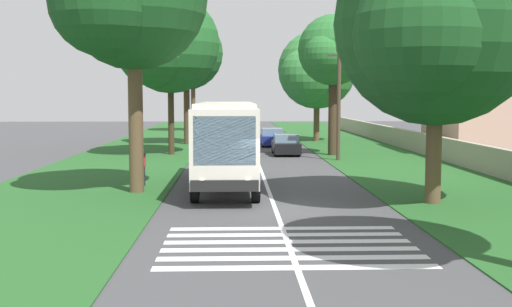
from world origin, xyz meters
TOP-DOWN VIEW (x-y plane):
  - ground at (0.00, 0.00)m, footprint 160.00×160.00m
  - grass_verge_left at (15.00, 8.20)m, footprint 120.00×8.00m
  - grass_verge_right at (15.00, -8.20)m, footprint 120.00×8.00m
  - centre_line at (15.00, 0.00)m, footprint 110.00×0.16m
  - coach_bus at (5.15, 1.80)m, footprint 11.16×2.62m
  - zebra_crossing at (-5.90, 0.00)m, footprint 4.95×6.80m
  - trailing_car_0 at (21.14, -2.09)m, footprint 4.30×1.78m
  - trailing_car_1 at (28.98, -1.59)m, footprint 4.30×1.78m
  - trailing_minibus_0 at (39.99, 2.04)m, footprint 6.00×2.14m
  - roadside_tree_left_0 at (21.35, 5.96)m, footprint 8.53×6.71m
  - roadside_tree_left_1 at (3.82, 5.70)m, footprint 7.51×6.03m
  - roadside_tree_left_2 at (50.71, 6.28)m, footprint 6.35×5.10m
  - roadside_tree_left_3 at (30.99, 5.49)m, footprint 7.05×6.04m
  - roadside_tree_right_1 at (20.55, -5.10)m, footprint 5.50×4.76m
  - roadside_tree_right_2 at (0.72, -5.76)m, footprint 8.84×7.53m
  - roadside_tree_right_3 at (34.11, -5.65)m, footprint 8.60×6.88m
  - utility_pole at (16.89, -5.03)m, footprint 0.24×1.40m
  - roadside_wall at (20.00, -11.60)m, footprint 70.00×0.40m
  - roadside_building at (22.34, -16.70)m, footprint 8.97×7.90m
  - pedestrian at (5.67, 5.56)m, footprint 0.34×0.34m

SIDE VIEW (x-z plane):
  - ground at x=0.00m, z-range 0.00..0.00m
  - zebra_crossing at x=-5.90m, z-range 0.00..0.01m
  - centre_line at x=15.00m, z-range 0.00..0.01m
  - grass_verge_left at x=15.00m, z-range 0.00..0.04m
  - grass_verge_right at x=15.00m, z-range 0.00..0.04m
  - trailing_car_0 at x=21.14m, z-range -0.05..1.38m
  - trailing_car_1 at x=28.98m, z-range -0.05..1.38m
  - roadside_wall at x=20.00m, z-range 0.04..1.46m
  - pedestrian at x=5.67m, z-range 0.06..1.75m
  - trailing_minibus_0 at x=39.99m, z-range 0.28..2.81m
  - coach_bus at x=5.15m, z-range 0.28..4.01m
  - roadside_building at x=22.34m, z-range 0.04..6.10m
  - utility_pole at x=16.89m, z-range 0.18..7.25m
  - roadside_tree_right_3 at x=34.11m, z-range 1.25..10.97m
  - roadside_tree_right_2 at x=0.72m, z-range 1.28..11.69m
  - roadside_tree_right_1 at x=20.55m, z-range 2.22..11.65m
  - roadside_tree_left_0 at x=21.35m, z-range 1.89..12.70m
  - roadside_tree_left_3 at x=30.99m, z-range 2.12..12.65m
  - roadside_tree_left_2 at x=50.71m, z-range 2.43..12.58m
  - roadside_tree_left_1 at x=3.82m, z-range 2.34..13.38m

